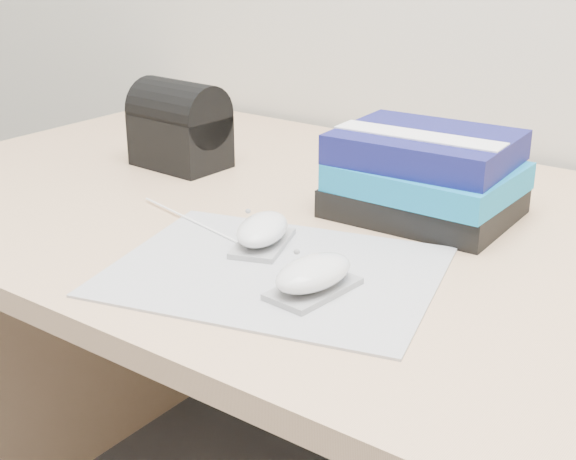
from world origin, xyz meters
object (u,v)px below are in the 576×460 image
Objects in this scene: pouch at (180,125)px; book_stack at (426,175)px; mouse_front at (313,276)px; mouse_rear at (262,232)px; desk at (417,373)px.

book_stack is at bearing 3.62° from pouch.
mouse_front is 0.29m from book_stack.
mouse_rear is 0.78× the size of pouch.
book_stack is 1.62× the size of pouch.
mouse_rear is at bearing -114.80° from book_stack.
mouse_rear is 0.38m from pouch.
pouch reaches higher than desk.
pouch is (-0.44, 0.26, 0.04)m from mouse_front.
mouse_rear reaches higher than desk.
mouse_rear is (-0.12, -0.21, 0.26)m from desk.
book_stack is (-0.01, 0.01, 0.29)m from desk.
mouse_rear is 1.06× the size of mouse_front.
mouse_rear is 0.24m from book_stack.
book_stack is at bearing 135.66° from desk.
mouse_rear and mouse_front have the same top height.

